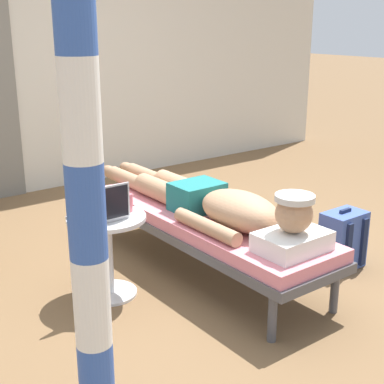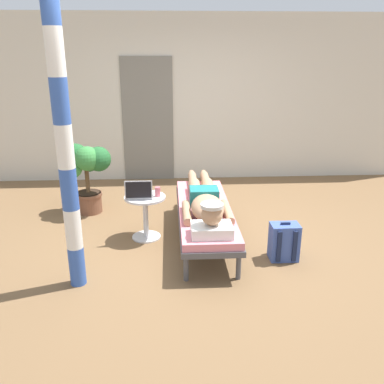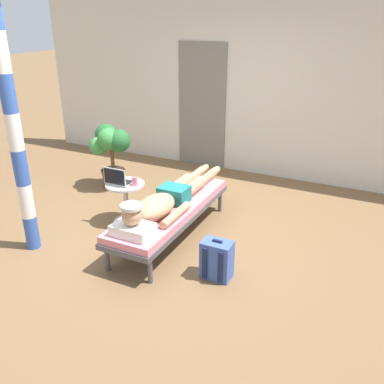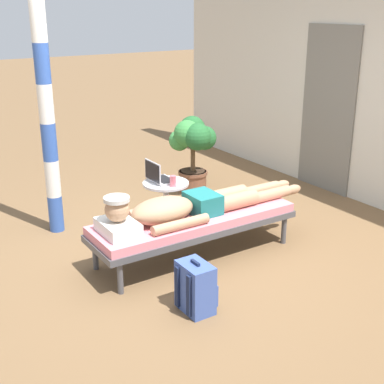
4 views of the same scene
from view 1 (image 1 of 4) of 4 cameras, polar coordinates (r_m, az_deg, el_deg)
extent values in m
plane|color=brown|center=(3.82, 0.90, -8.29)|extent=(40.00, 40.00, 0.00)
cube|color=beige|center=(5.72, -15.33, 13.77)|extent=(7.60, 0.20, 2.70)
cylinder|color=#4C4C51|center=(4.35, -8.70, -3.17)|extent=(0.05, 0.05, 0.28)
cylinder|color=#4C4C51|center=(4.60, -3.11, -1.85)|extent=(0.05, 0.05, 0.28)
cylinder|color=#4C4C51|center=(3.04, 8.31, -12.74)|extent=(0.05, 0.05, 0.28)
cylinder|color=#4C4C51|center=(3.38, 14.52, -9.83)|extent=(0.05, 0.05, 0.28)
cube|color=#4C4C51|center=(3.72, 1.38, -3.81)|extent=(0.61, 2.00, 0.06)
cube|color=pink|center=(3.69, 1.39, -2.80)|extent=(0.59, 1.96, 0.08)
cube|color=white|center=(3.13, 10.33, -5.05)|extent=(0.40, 0.28, 0.11)
sphere|color=tan|center=(3.08, 10.49, -2.29)|extent=(0.21, 0.21, 0.21)
cylinder|color=silver|center=(3.04, 10.59, -0.61)|extent=(0.22, 0.22, 0.03)
ellipsoid|color=tan|center=(3.40, 4.96, -1.91)|extent=(0.35, 0.60, 0.23)
cylinder|color=tan|center=(3.33, 1.52, -3.58)|extent=(0.09, 0.55, 0.09)
cylinder|color=tan|center=(3.60, 7.00, -2.04)|extent=(0.09, 0.55, 0.09)
cube|color=#1E7272|center=(3.72, 0.52, -0.45)|extent=(0.33, 0.26, 0.19)
cylinder|color=tan|center=(3.94, -3.48, 0.25)|extent=(0.15, 0.42, 0.15)
cylinder|color=tan|center=(4.30, -6.67, 1.35)|extent=(0.11, 0.44, 0.11)
ellipsoid|color=tan|center=(4.54, -8.54, 2.09)|extent=(0.09, 0.20, 0.10)
cylinder|color=tan|center=(4.03, -1.47, 0.68)|extent=(0.15, 0.42, 0.15)
cylinder|color=tan|center=(4.38, -4.76, 1.72)|extent=(0.11, 0.44, 0.11)
ellipsoid|color=tan|center=(4.62, -6.70, 2.43)|extent=(0.09, 0.20, 0.10)
cylinder|color=silver|center=(3.57, -8.47, -10.25)|extent=(0.34, 0.34, 0.02)
cylinder|color=silver|center=(3.46, -8.66, -6.60)|extent=(0.06, 0.06, 0.48)
cylinder|color=silver|center=(3.37, -8.85, -2.68)|extent=(0.48, 0.48, 0.02)
cube|color=silver|center=(3.34, -9.77, -2.56)|extent=(0.31, 0.22, 0.02)
cube|color=black|center=(3.34, -9.86, -2.35)|extent=(0.27, 0.15, 0.00)
cube|color=silver|center=(3.20, -8.90, -1.23)|extent=(0.31, 0.01, 0.21)
cube|color=black|center=(3.20, -8.83, -1.27)|extent=(0.29, 0.00, 0.19)
cylinder|color=#D86672|center=(3.41, -6.68, -1.10)|extent=(0.06, 0.06, 0.11)
cube|color=#3F59A5|center=(3.97, 15.32, -4.78)|extent=(0.30, 0.20, 0.40)
cube|color=#3F59A5|center=(4.06, 13.91, -5.21)|extent=(0.23, 0.04, 0.18)
cube|color=#192342|center=(3.84, 15.87, -5.56)|extent=(0.04, 0.02, 0.34)
cube|color=#192342|center=(3.97, 17.33, -4.95)|extent=(0.04, 0.02, 0.34)
cube|color=#192342|center=(3.89, 15.57, -1.89)|extent=(0.10, 0.02, 0.02)
cylinder|color=#3359B2|center=(2.49, -9.80, -18.89)|extent=(0.15, 0.15, 0.38)
cylinder|color=white|center=(2.29, -10.30, -11.10)|extent=(0.15, 0.15, 0.38)
cylinder|color=#3359B2|center=(2.13, -10.86, -1.97)|extent=(0.15, 0.15, 0.38)
cylinder|color=white|center=(2.04, -11.47, 8.27)|extent=(0.15, 0.15, 0.38)
camera|label=2|loc=(2.49, 99.44, 8.45)|focal=38.33mm
camera|label=3|loc=(4.50, 71.12, 16.59)|focal=39.04mm
camera|label=4|loc=(6.02, 53.69, 16.56)|focal=49.65mm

